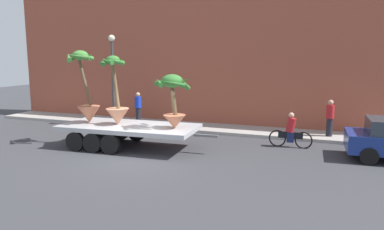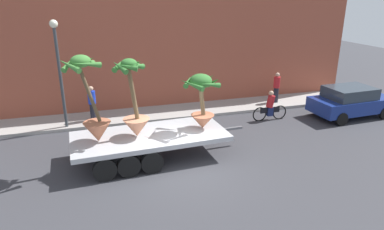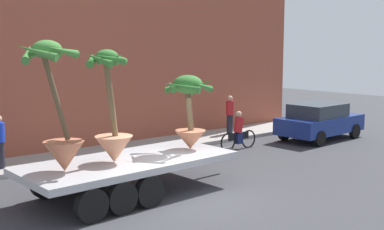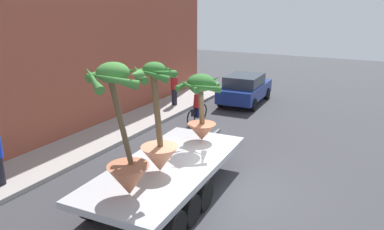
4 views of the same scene
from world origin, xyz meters
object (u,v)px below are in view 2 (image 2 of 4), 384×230
Objects in this scene: potted_palm_middle at (202,99)px; pedestrian_far_left at (92,103)px; cyclist at (270,107)px; street_lamp at (58,61)px; flatbed_trailer at (144,140)px; potted_palm_front at (92,109)px; potted_palm_rear at (134,108)px; pedestrian_near_gate at (276,87)px; parked_car at (351,101)px.

potted_palm_middle is 6.18m from pedestrian_far_left.
cyclist is 10.16m from street_lamp.
flatbed_trailer is 2.30m from potted_palm_front.
street_lamp reaches higher than potted_palm_middle.
flatbed_trailer is 2.35× the size of potted_palm_rear.
potted_palm_rear is 2.60m from potted_palm_middle.
cyclist is (7.01, 2.52, -1.42)m from potted_palm_rear.
potted_palm_rear is at bearing -72.27° from pedestrian_far_left.
potted_palm_front is (-1.46, -0.07, 0.14)m from potted_palm_rear.
cyclist reaches higher than flatbed_trailer.
street_lamp is at bearing 106.60° from potted_palm_front.
pedestrian_near_gate is 0.35× the size of street_lamp.
potted_palm_front is at bearing -177.20° from potted_palm_rear.
pedestrian_far_left is (-1.47, 4.60, -1.05)m from potted_palm_rear.
pedestrian_near_gate is at bearing 3.08° from street_lamp.
flatbed_trailer is 9.48m from pedestrian_near_gate.
parked_car is (12.65, 1.86, -1.41)m from potted_palm_front.
parked_car is 14.28m from street_lamp.
parked_car is at bearing -12.50° from pedestrian_far_left.
cyclist is 4.24m from parked_car.
potted_palm_middle is at bearing -142.39° from pedestrian_near_gate.
potted_palm_front is 1.83× the size of pedestrian_near_gate.
street_lamp reaches higher than potted_palm_rear.
potted_palm_middle is at bearing -47.94° from pedestrian_far_left.
pedestrian_near_gate is at bearing 25.36° from potted_palm_front.
potted_palm_middle is 7.62m from pedestrian_near_gate.
pedestrian_near_gate is (-2.62, 2.89, 0.22)m from parked_car.
pedestrian_near_gate is (8.26, 4.63, 0.27)m from flatbed_trailer.
potted_palm_front is at bearing -171.63° from parked_car.
potted_palm_rear is at bearing 2.80° from potted_palm_front.
pedestrian_far_left is at bearing 166.26° from cyclist.
potted_palm_front reaches higher than cyclist.
pedestrian_near_gate is at bearing 37.61° from potted_palm_middle.
flatbed_trailer is 2.19× the size of potted_palm_front.
pedestrian_far_left is at bearing 90.06° from potted_palm_front.
pedestrian_far_left is at bearing 167.50° from parked_car.
potted_palm_front reaches higher than flatbed_trailer.
cyclist is 0.38× the size of street_lamp.
parked_car is 3.91m from pedestrian_near_gate.
potted_palm_rear is 0.69× the size of parked_car.
potted_palm_rear is 7.59m from cyclist.
pedestrian_far_left reaches higher than cyclist.
potted_palm_middle is at bearing -168.77° from parked_car.
street_lamp reaches higher than parked_car.
potted_palm_middle is 0.52× the size of parked_car.
street_lamp reaches higher than pedestrian_far_left.
cyclist is (8.48, 2.60, -1.56)m from potted_palm_front.
potted_palm_front is 1.70× the size of cyclist.
parked_car is 0.88× the size of street_lamp.
parked_car is 2.47× the size of pedestrian_far_left.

